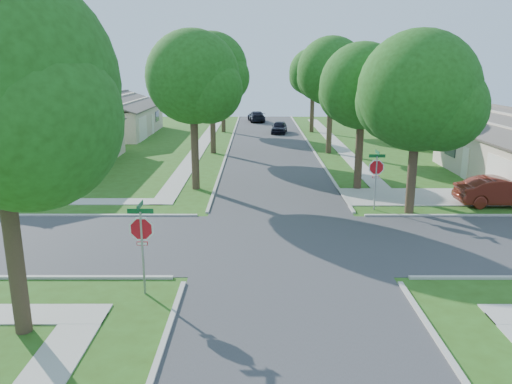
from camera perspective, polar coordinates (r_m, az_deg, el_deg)
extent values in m
plane|color=#2D4D15|center=(20.49, 3.34, -5.74)|extent=(100.00, 100.00, 0.00)
cube|color=#333335|center=(20.49, 3.34, -5.72)|extent=(7.00, 100.00, 0.02)
cube|color=#9E9B91|center=(46.32, 9.14, 5.51)|extent=(1.20, 40.00, 0.04)
cube|color=#9E9B91|center=(46.01, -6.11, 5.55)|extent=(1.20, 40.00, 0.04)
cube|color=#9E9B91|center=(28.70, 18.49, -0.51)|extent=(8.80, 3.60, 0.05)
cube|color=gray|center=(15.98, -12.81, -6.87)|extent=(0.06, 0.06, 2.70)
cylinder|color=white|center=(15.71, -12.97, -4.15)|extent=(1.05, 0.02, 1.05)
cylinder|color=red|center=(15.71, -12.97, -4.15)|extent=(0.90, 0.03, 0.90)
cube|color=red|center=(15.87, -12.87, -5.76)|extent=(0.34, 0.03, 0.12)
cube|color=white|center=(15.87, -12.87, -5.76)|extent=(0.30, 0.03, 0.08)
cube|color=#0C5426|center=(15.55, -13.09, -2.15)|extent=(0.80, 0.02, 0.16)
cube|color=#0C5426|center=(15.50, -13.12, -1.52)|extent=(0.02, 0.80, 0.16)
cube|color=gray|center=(25.27, 13.50, 0.97)|extent=(0.06, 0.06, 2.70)
cylinder|color=white|center=(25.10, 13.60, 2.75)|extent=(1.05, 0.02, 1.05)
cylinder|color=red|center=(25.10, 13.60, 2.75)|extent=(0.90, 0.03, 0.90)
cube|color=red|center=(25.19, 13.54, 1.70)|extent=(0.34, 0.03, 0.12)
cube|color=white|center=(25.19, 13.54, 1.70)|extent=(0.30, 0.03, 0.08)
cube|color=#0C5426|center=(24.99, 13.68, 4.03)|extent=(0.80, 0.02, 0.16)
cube|color=#0C5426|center=(24.96, 13.70, 4.43)|extent=(0.02, 0.80, 0.16)
cylinder|color=#38281C|center=(29.25, 11.67, 4.13)|extent=(0.44, 0.44, 3.95)
sphere|color=#1C4511|center=(28.83, 12.07, 11.78)|extent=(4.80, 4.80, 4.80)
sphere|color=#1C4511|center=(28.58, 13.88, 10.46)|extent=(3.46, 3.46, 3.46)
sphere|color=#1C4511|center=(29.31, 10.38, 10.96)|extent=(3.26, 3.26, 3.26)
cylinder|color=#38281C|center=(40.92, 8.38, 7.39)|extent=(0.44, 0.44, 4.30)
sphere|color=#1C4511|center=(40.63, 8.61, 13.51)|extent=(5.40, 5.40, 5.40)
sphere|color=#1C4511|center=(40.26, 10.05, 12.49)|extent=(3.89, 3.89, 3.89)
sphere|color=#1C4511|center=(41.20, 7.30, 12.81)|extent=(3.67, 3.67, 3.67)
cylinder|color=#38281C|center=(53.75, 6.42, 9.05)|extent=(0.44, 0.44, 4.20)
sphere|color=#1C4511|center=(53.53, 6.55, 13.45)|extent=(5.00, 5.00, 5.00)
sphere|color=#1C4511|center=(53.15, 7.55, 12.74)|extent=(3.60, 3.60, 3.60)
sphere|color=#1C4511|center=(54.09, 5.65, 12.95)|extent=(3.40, 3.40, 3.40)
cylinder|color=#38281C|center=(28.85, -6.99, 4.48)|extent=(0.44, 0.44, 4.25)
sphere|color=#1C4511|center=(28.43, -7.25, 12.94)|extent=(5.20, 5.20, 5.20)
sphere|color=#1C4511|center=(27.84, -5.45, 11.62)|extent=(3.74, 3.74, 3.74)
sphere|color=#1C4511|center=(29.20, -8.61, 11.91)|extent=(3.54, 3.54, 3.54)
cylinder|color=#38281C|center=(40.65, -4.96, 7.55)|extent=(0.44, 0.44, 4.44)
sphere|color=#1C4511|center=(40.36, -5.10, 13.96)|extent=(5.60, 5.60, 5.60)
sphere|color=#1C4511|center=(39.74, -3.71, 12.97)|extent=(4.03, 4.03, 4.03)
sphere|color=#1C4511|center=(41.15, -6.19, 13.16)|extent=(3.81, 3.81, 3.81)
cylinder|color=#38281C|center=(53.57, -3.75, 8.93)|extent=(0.44, 0.44, 3.90)
sphere|color=#1C4511|center=(53.34, -3.82, 12.98)|extent=(4.60, 4.60, 4.60)
sphere|color=#1C4511|center=(52.85, -2.95, 12.36)|extent=(3.31, 3.31, 3.31)
sphere|color=#1C4511|center=(53.97, -4.52, 12.50)|extent=(3.13, 3.13, 3.13)
cylinder|color=#38281C|center=(14.64, -25.79, -7.20)|extent=(0.44, 0.44, 4.04)
sphere|color=#1C4511|center=(12.81, -24.52, 7.52)|extent=(4.32, 4.32, 4.32)
cylinder|color=#38281C|center=(25.13, 17.36, 1.62)|extent=(0.44, 0.44, 3.54)
sphere|color=#1C4511|center=(24.59, 18.08, 10.95)|extent=(5.60, 5.60, 5.60)
sphere|color=#1C4511|center=(24.43, 20.57, 9.08)|extent=(4.03, 4.03, 4.03)
sphere|color=#1C4511|center=(25.06, 15.64, 9.89)|extent=(3.81, 3.81, 3.81)
cube|color=#46403C|center=(33.99, 26.78, 6.81)|extent=(4.42, 13.60, 1.56)
cube|color=silver|center=(30.00, 26.05, 1.49)|extent=(0.06, 3.20, 2.20)
cube|color=silver|center=(34.07, 22.78, 3.06)|extent=(0.06, 0.90, 2.00)
cube|color=#1E2633|center=(36.36, 21.33, 4.73)|extent=(0.06, 1.80, 1.10)
cube|color=#B2A28D|center=(51.48, 19.72, 7.29)|extent=(8.00, 13.00, 2.80)
cube|color=#46403C|center=(52.00, 22.02, 9.42)|extent=(4.42, 13.60, 1.56)
cube|color=#46403C|center=(50.66, 17.75, 9.68)|extent=(4.42, 13.60, 1.56)
cube|color=silver|center=(46.59, 16.56, 6.49)|extent=(0.06, 3.20, 2.20)
cube|color=silver|center=(50.95, 15.13, 7.11)|extent=(0.06, 0.90, 2.00)
cube|color=#1E2633|center=(53.39, 14.46, 8.06)|extent=(0.06, 1.80, 1.10)
cube|color=#B2A28D|center=(37.71, -23.17, 4.64)|extent=(8.00, 13.00, 2.80)
cube|color=#46403C|center=(36.71, -20.59, 7.88)|extent=(4.42, 13.60, 1.56)
cube|color=#46403C|center=(38.29, -26.25, 7.56)|extent=(4.42, 13.60, 1.56)
cube|color=silver|center=(32.72, -19.24, 3.13)|extent=(0.06, 3.20, 2.20)
cube|color=silver|center=(36.99, -16.96, 4.38)|extent=(0.06, 0.90, 2.00)
cube|color=#1E2633|center=(39.37, -15.94, 5.84)|extent=(0.06, 1.80, 1.10)
cube|color=#B2A28D|center=(53.61, -16.14, 7.81)|extent=(8.00, 13.00, 2.80)
cube|color=#46403C|center=(52.91, -14.19, 10.09)|extent=(4.42, 13.60, 1.56)
cube|color=#46403C|center=(54.02, -18.36, 9.89)|extent=(4.42, 13.60, 1.56)
cube|color=silver|center=(48.89, -12.79, 7.08)|extent=(0.06, 3.20, 2.20)
cube|color=silver|center=(53.31, -11.72, 7.61)|extent=(0.06, 0.90, 2.00)
cube|color=#1E2633|center=(55.79, -11.22, 8.50)|extent=(0.06, 1.80, 1.10)
imported|color=maroon|center=(28.40, 26.17, 0.05)|extent=(4.47, 1.64, 1.46)
imported|color=black|center=(52.67, 2.67, 7.41)|extent=(1.98, 3.86, 1.26)
imported|color=black|center=(63.26, 0.04, 8.63)|extent=(2.42, 4.79, 1.33)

